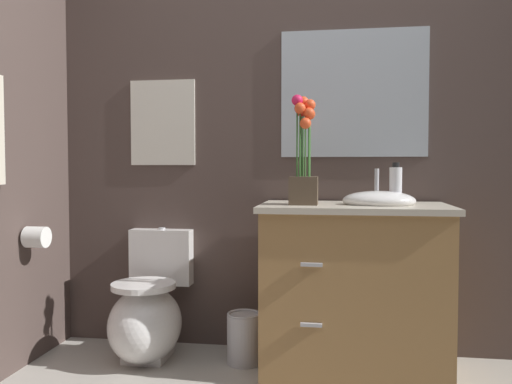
# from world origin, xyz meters

# --- Properties ---
(wall_back) EXTENTS (4.39, 0.05, 2.50)m
(wall_back) POSITION_xyz_m (0.20, 1.45, 1.25)
(wall_back) COLOR #4C3D38
(wall_back) RESTS_ON ground_plane
(toilet) EXTENTS (0.38, 0.59, 0.69)m
(toilet) POSITION_xyz_m (-0.81, 1.15, 0.24)
(toilet) COLOR white
(toilet) RESTS_ON ground_plane
(vanity_cabinet) EXTENTS (0.94, 0.56, 1.04)m
(vanity_cabinet) POSITION_xyz_m (0.29, 1.13, 0.44)
(vanity_cabinet) COLOR #9E7242
(vanity_cabinet) RESTS_ON ground_plane
(flower_vase) EXTENTS (0.14, 0.14, 0.55)m
(flower_vase) POSITION_xyz_m (0.03, 1.08, 1.07)
(flower_vase) COLOR #4C3D2D
(flower_vase) RESTS_ON vanity_cabinet
(soap_bottle) EXTENTS (0.06, 0.06, 0.21)m
(soap_bottle) POSITION_xyz_m (0.49, 1.13, 0.95)
(soap_bottle) COLOR white
(soap_bottle) RESTS_ON vanity_cabinet
(trash_bin) EXTENTS (0.18, 0.18, 0.27)m
(trash_bin) POSITION_xyz_m (-0.28, 1.16, 0.14)
(trash_bin) COLOR #B7B7BC
(trash_bin) RESTS_ON ground_plane
(wall_poster) EXTENTS (0.39, 0.01, 0.49)m
(wall_poster) POSITION_xyz_m (-0.81, 1.42, 1.30)
(wall_poster) COLOR silver
(wall_mirror) EXTENTS (0.80, 0.01, 0.70)m
(wall_mirror) POSITION_xyz_m (0.29, 1.42, 1.45)
(wall_mirror) COLOR #B2BCC6
(toilet_paper_roll) EXTENTS (0.11, 0.11, 0.11)m
(toilet_paper_roll) POSITION_xyz_m (-1.34, 0.96, 0.68)
(toilet_paper_roll) COLOR white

